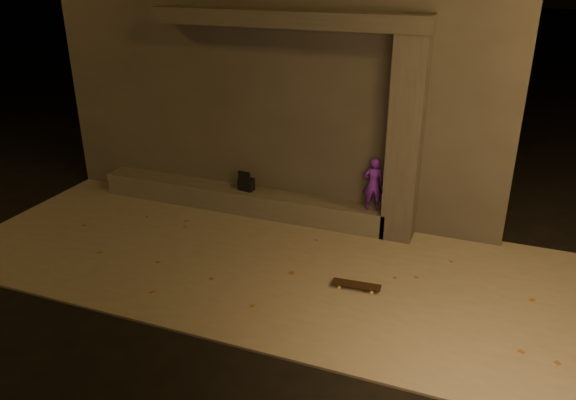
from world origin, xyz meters
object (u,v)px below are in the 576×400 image
at_px(backpack, 246,183).
at_px(skateboarder, 373,184).
at_px(column, 405,141).
at_px(skateboard, 356,285).

bearing_deg(backpack, skateboarder, 7.70).
height_order(column, skateboard, column).
bearing_deg(backpack, skateboard, -28.23).
relative_size(column, skateboard, 4.72).
relative_size(skateboarder, backpack, 2.39).
distance_m(skateboarder, skateboard, 2.23).
bearing_deg(column, backpack, 180.00).
bearing_deg(skateboard, skateboarder, 93.18).
bearing_deg(column, skateboard, -96.44).
xyz_separation_m(backpack, skateboard, (2.81, -2.04, -0.52)).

